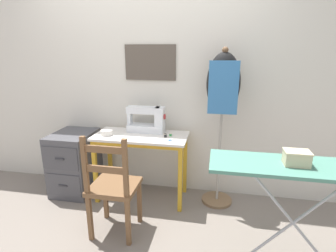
% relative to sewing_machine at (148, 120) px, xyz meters
% --- Properties ---
extents(ground_plane, '(14.00, 14.00, 0.00)m').
position_rel_sewing_machine_xyz_m(ground_plane, '(-0.05, -0.35, -0.86)').
color(ground_plane, gray).
extents(wall_back, '(10.00, 0.07, 2.55)m').
position_rel_sewing_machine_xyz_m(wall_back, '(-0.05, 0.18, 0.42)').
color(wall_back, silver).
rests_on(wall_back, ground_plane).
extents(sewing_table, '(0.98, 0.46, 0.73)m').
position_rel_sewing_machine_xyz_m(sewing_table, '(-0.05, -0.13, -0.24)').
color(sewing_table, silver).
rests_on(sewing_table, ground_plane).
extents(sewing_machine, '(0.41, 0.15, 0.30)m').
position_rel_sewing_machine_xyz_m(sewing_machine, '(0.00, 0.00, 0.00)').
color(sewing_machine, white).
rests_on(sewing_machine, sewing_table).
extents(fabric_bowl, '(0.12, 0.12, 0.05)m').
position_rel_sewing_machine_xyz_m(fabric_bowl, '(-0.40, -0.20, -0.10)').
color(fabric_bowl, silver).
rests_on(fabric_bowl, sewing_table).
extents(scissors, '(0.13, 0.11, 0.01)m').
position_rel_sewing_machine_xyz_m(scissors, '(0.31, -0.25, -0.13)').
color(scissors, silver).
rests_on(scissors, sewing_table).
extents(thread_spool_near_machine, '(0.04, 0.04, 0.04)m').
position_rel_sewing_machine_xyz_m(thread_spool_near_machine, '(0.22, -0.15, -0.11)').
color(thread_spool_near_machine, black).
rests_on(thread_spool_near_machine, sewing_table).
extents(thread_spool_mid_table, '(0.03, 0.03, 0.03)m').
position_rel_sewing_machine_xyz_m(thread_spool_mid_table, '(0.27, -0.10, -0.11)').
color(thread_spool_mid_table, green).
rests_on(thread_spool_mid_table, sewing_table).
extents(wooden_chair, '(0.40, 0.38, 0.94)m').
position_rel_sewing_machine_xyz_m(wooden_chair, '(-0.12, -0.75, -0.41)').
color(wooden_chair, brown).
rests_on(wooden_chair, ground_plane).
extents(filing_cabinet, '(0.43, 0.55, 0.70)m').
position_rel_sewing_machine_xyz_m(filing_cabinet, '(-0.84, -0.12, -0.51)').
color(filing_cabinet, '#4C4C51').
rests_on(filing_cabinet, ground_plane).
extents(dress_form, '(0.32, 0.32, 1.61)m').
position_rel_sewing_machine_xyz_m(dress_form, '(0.77, -0.06, 0.33)').
color(dress_form, '#846647').
rests_on(dress_form, ground_plane).
extents(ironing_board, '(1.19, 0.37, 0.86)m').
position_rel_sewing_machine_xyz_m(ironing_board, '(1.29, -0.92, -0.05)').
color(ironing_board, '#518E7A').
rests_on(ironing_board, ground_plane).
extents(storage_box, '(0.16, 0.12, 0.10)m').
position_rel_sewing_machine_xyz_m(storage_box, '(1.25, -0.92, 0.05)').
color(storage_box, beige).
rests_on(storage_box, ironing_board).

